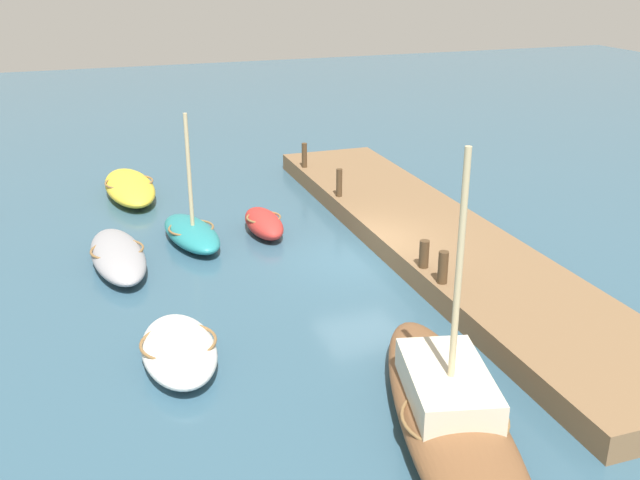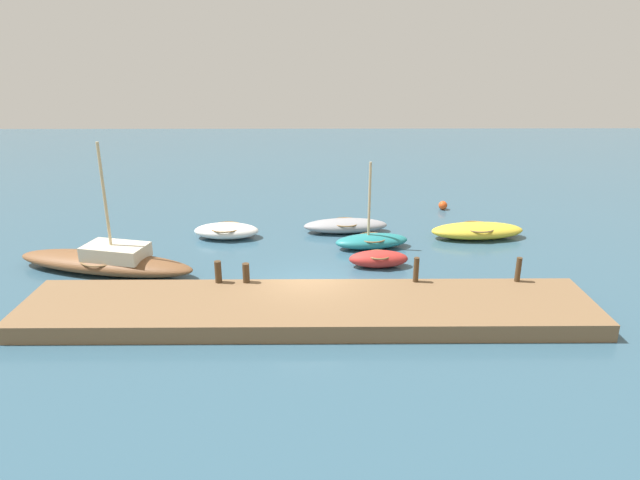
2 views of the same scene
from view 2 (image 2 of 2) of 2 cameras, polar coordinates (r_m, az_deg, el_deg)
name	(u,v)px [view 2 (image 2 of 2)]	position (r m, az deg, el deg)	size (l,w,h in m)	color
ground_plane	(309,288)	(22.04, -1.11, -4.95)	(84.00, 84.00, 0.00)	#33566B
dock_platform	(308,309)	(19.75, -1.18, -7.05)	(19.99, 3.77, 0.61)	brown
motorboat_yellow	(477,231)	(28.48, 15.76, 0.94)	(4.65, 1.95, 0.75)	gold
dinghy_red	(379,259)	(24.06, 6.00, -1.91)	(2.56, 1.14, 0.72)	#B72D28
sailboat_brown	(107,261)	(25.01, -20.98, -2.00)	(8.19, 3.71, 5.50)	brown
rowboat_white	(226,231)	(27.82, -9.54, 0.95)	(3.20, 1.70, 0.72)	white
rowboat_grey	(345,225)	(28.29, 2.62, 1.49)	(4.33, 1.70, 0.69)	#939399
rowboat_teal	(372,240)	(26.21, 5.30, -0.04)	(3.62, 1.88, 4.09)	teal
mooring_post_west	(218,272)	(21.24, -10.37, -3.22)	(0.26, 0.26, 0.85)	#47331E
mooring_post_mid_west	(246,273)	(21.10, -7.57, -3.35)	(0.26, 0.26, 0.75)	#47331E
mooring_post_mid_east	(416,270)	(21.23, 9.80, -3.01)	(0.20, 0.20, 0.97)	#47331E
mooring_post_east	(518,270)	(22.24, 19.61, -2.86)	(0.20, 0.20, 0.95)	#47331E
marker_buoy	(443,205)	(32.90, 12.46, 3.48)	(0.50, 0.50, 0.50)	#E54C19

